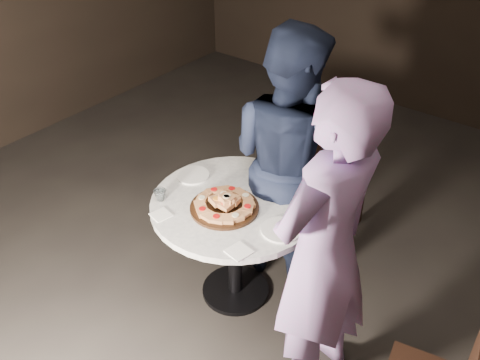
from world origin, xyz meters
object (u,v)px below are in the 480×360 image
object	(u,v)px
table	(235,220)
diner_navy	(289,159)
chair_far	(323,167)
diner_teal	(324,252)
water_glass	(160,195)
serving_board	(224,208)
focaccia_pile	(225,203)

from	to	relation	value
table	diner_navy	xyz separation A→B (m)	(0.09, 0.44, 0.26)
chair_far	diner_teal	bearing A→B (deg)	124.64
water_glass	chair_far	world-z (taller)	chair_far
serving_board	chair_far	size ratio (longest dim) A/B	0.42
serving_board	diner_teal	distance (m)	0.76
chair_far	serving_board	bearing A→B (deg)	90.46
focaccia_pile	diner_teal	world-z (taller)	diner_teal
table	water_glass	xyz separation A→B (m)	(-0.37, -0.27, 0.18)
diner_teal	table	bearing A→B (deg)	-95.47
chair_far	diner_navy	bearing A→B (deg)	96.13
diner_teal	serving_board	bearing A→B (deg)	-88.26
focaccia_pile	diner_navy	bearing A→B (deg)	80.66
diner_navy	chair_far	bearing A→B (deg)	-79.23
focaccia_pile	chair_far	distance (m)	1.06
table	diner_teal	world-z (taller)	diner_teal
chair_far	diner_teal	xyz separation A→B (m)	(0.66, -1.16, 0.36)
diner_teal	water_glass	bearing A→B (deg)	-76.44
table	water_glass	size ratio (longest dim) A/B	15.28
chair_far	diner_navy	distance (m)	0.59
table	chair_far	distance (m)	0.94
table	diner_teal	xyz separation A→B (m)	(0.74, -0.22, 0.30)
table	water_glass	world-z (taller)	water_glass
table	focaccia_pile	bearing A→B (deg)	-89.34
table	chair_far	bearing A→B (deg)	85.07
water_glass	table	bearing A→B (deg)	35.86
diner_navy	focaccia_pile	bearing A→B (deg)	90.36
water_glass	diner_teal	bearing A→B (deg)	2.40
diner_navy	diner_teal	size ratio (longest dim) A/B	0.96
serving_board	water_glass	distance (m)	0.40
water_glass	diner_navy	bearing A→B (deg)	57.12
table	chair_far	size ratio (longest dim) A/B	1.19
focaccia_pile	chair_far	size ratio (longest dim) A/B	0.37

